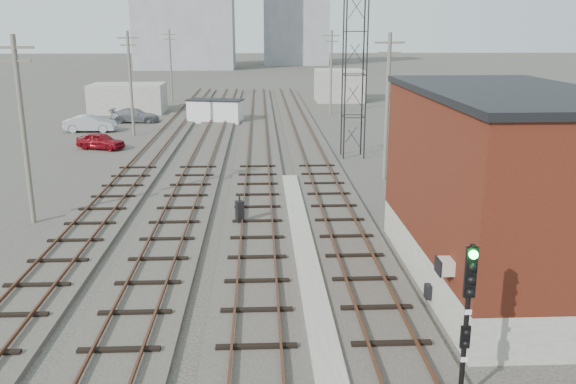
{
  "coord_description": "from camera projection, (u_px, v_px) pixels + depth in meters",
  "views": [
    {
      "loc": [
        -1.32,
        -9.09,
        9.31
      ],
      "look_at": [
        -0.1,
        17.05,
        2.2
      ],
      "focal_mm": 38.0,
      "sensor_mm": 36.0,
      "label": 1
    }
  ],
  "objects": [
    {
      "name": "lattice_tower",
      "position": [
        355.0,
        53.0,
        43.28
      ],
      "size": [
        1.6,
        1.6,
        15.0
      ],
      "color": "black",
      "rests_on": "ground"
    },
    {
      "name": "track_mid_right",
      "position": [
        258.0,
        146.0,
        48.76
      ],
      "size": [
        3.2,
        90.0,
        0.39
      ],
      "color": "#332D28",
      "rests_on": "ground"
    },
    {
      "name": "utility_pole_left_a",
      "position": [
        23.0,
        126.0,
        28.72
      ],
      "size": [
        1.8,
        0.24,
        9.0
      ],
      "color": "#595147",
      "rests_on": "ground"
    },
    {
      "name": "apartment_right",
      "position": [
        296.0,
        12.0,
        152.81
      ],
      "size": [
        16.0,
        12.0,
        26.0
      ],
      "primitive_type": "cube",
      "color": "gray",
      "rests_on": "ground"
    },
    {
      "name": "brick_building",
      "position": [
        502.0,
        188.0,
        22.21
      ],
      "size": [
        6.54,
        12.2,
        7.22
      ],
      "color": "gray",
      "rests_on": "ground"
    },
    {
      "name": "signal_mast",
      "position": [
        467.0,
        312.0,
        14.88
      ],
      "size": [
        0.4,
        0.42,
        4.31
      ],
      "color": "gray",
      "rests_on": "ground"
    },
    {
      "name": "car_red",
      "position": [
        101.0,
        141.0,
        47.79
      ],
      "size": [
        4.13,
        2.78,
        1.3
      ],
      "primitive_type": "imported",
      "rotation": [
        0.0,
        0.0,
        1.21
      ],
      "color": "maroon",
      "rests_on": "ground"
    },
    {
      "name": "track_left",
      "position": [
        157.0,
        147.0,
        48.4
      ],
      "size": [
        3.2,
        90.0,
        0.39
      ],
      "color": "#332D28",
      "rests_on": "ground"
    },
    {
      "name": "car_grey",
      "position": [
        135.0,
        115.0,
        61.24
      ],
      "size": [
        4.88,
        2.13,
        1.4
      ],
      "primitive_type": "imported",
      "rotation": [
        0.0,
        0.0,
        1.54
      ],
      "color": "slate",
      "rests_on": "ground"
    },
    {
      "name": "site_trailer",
      "position": [
        215.0,
        111.0,
        61.12
      ],
      "size": [
        5.89,
        3.62,
        2.31
      ],
      "rotation": [
        0.0,
        0.0,
        -0.24
      ],
      "color": "silver",
      "rests_on": "ground"
    },
    {
      "name": "utility_pole_left_c",
      "position": [
        171.0,
        64.0,
        76.92
      ],
      "size": [
        1.8,
        0.24,
        9.0
      ],
      "color": "#595147",
      "rests_on": "ground"
    },
    {
      "name": "utility_pole_right_b",
      "position": [
        331.0,
        70.0,
        66.2
      ],
      "size": [
        1.8,
        0.24,
        9.0
      ],
      "color": "#595147",
      "rests_on": "ground"
    },
    {
      "name": "shed_left",
      "position": [
        128.0,
        98.0,
        67.96
      ],
      "size": [
        8.0,
        5.0,
        3.2
      ],
      "primitive_type": "cube",
      "color": "gray",
      "rests_on": "ground"
    },
    {
      "name": "ground",
      "position": [
        271.0,
        112.0,
        69.1
      ],
      "size": [
        320.0,
        320.0,
        0.0
      ],
      "primitive_type": "plane",
      "color": "#282621",
      "rests_on": "ground"
    },
    {
      "name": "switch_stand",
      "position": [
        240.0,
        212.0,
        29.29
      ],
      "size": [
        0.45,
        0.45,
        1.48
      ],
      "rotation": [
        0.0,
        0.0,
        0.42
      ],
      "color": "black",
      "rests_on": "ground"
    },
    {
      "name": "utility_pole_right_a",
      "position": [
        387.0,
        103.0,
        37.28
      ],
      "size": [
        1.8,
        0.24,
        9.0
      ],
      "color": "#595147",
      "rests_on": "ground"
    },
    {
      "name": "apartment_left",
      "position": [
        184.0,
        1.0,
        136.66
      ],
      "size": [
        22.0,
        14.0,
        30.0
      ],
      "primitive_type": "cube",
      "color": "gray",
      "rests_on": "ground"
    },
    {
      "name": "platform_curb",
      "position": [
        306.0,
        261.0,
        24.74
      ],
      "size": [
        0.9,
        28.0,
        0.26
      ],
      "primitive_type": "cube",
      "color": "gray",
      "rests_on": "ground"
    },
    {
      "name": "track_mid_left",
      "position": [
        208.0,
        146.0,
        48.58
      ],
      "size": [
        3.2,
        90.0,
        0.39
      ],
      "color": "#332D28",
      "rests_on": "ground"
    },
    {
      "name": "shed_right",
      "position": [
        339.0,
        85.0,
        78.62
      ],
      "size": [
        6.0,
        6.0,
        4.0
      ],
      "primitive_type": "cube",
      "color": "gray",
      "rests_on": "ground"
    },
    {
      "name": "car_silver",
      "position": [
        90.0,
        124.0,
        55.67
      ],
      "size": [
        4.67,
        1.7,
        1.53
      ],
      "primitive_type": "imported",
      "rotation": [
        0.0,
        0.0,
        1.55
      ],
      "color": "#A1A3A9",
      "rests_on": "ground"
    },
    {
      "name": "utility_pole_left_b",
      "position": [
        130.0,
        81.0,
        52.82
      ],
      "size": [
        1.8,
        0.24,
        9.0
      ],
      "color": "#595147",
      "rests_on": "ground"
    },
    {
      "name": "track_right",
      "position": [
        308.0,
        145.0,
        48.94
      ],
      "size": [
        3.2,
        90.0,
        0.39
      ],
      "color": "#332D28",
      "rests_on": "ground"
    }
  ]
}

